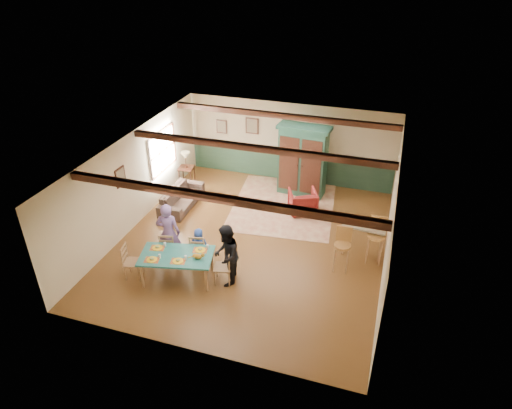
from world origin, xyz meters
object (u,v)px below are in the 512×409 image
(counter_table, at_px, (363,238))
(bar_stool_left, at_px, (342,250))
(table_lamp, at_px, (186,160))
(sofa, at_px, (182,197))
(dining_table, at_px, (178,267))
(person_woman, at_px, (226,255))
(dining_chair_end_left, at_px, (133,262))
(cat, at_px, (197,256))
(bar_stool_right, at_px, (376,241))
(person_child, at_px, (199,245))
(dining_chair_far_left, at_px, (169,247))
(end_table, at_px, (187,175))
(armchair, at_px, (303,202))
(dining_chair_far_right, at_px, (199,248))
(person_man, at_px, (168,233))
(dining_chair_end_right, at_px, (223,266))
(armoire, at_px, (303,161))

(counter_table, relative_size, bar_stool_left, 0.94)
(table_lamp, bearing_deg, sofa, -71.09)
(dining_table, distance_m, person_woman, 1.27)
(dining_chair_end_left, relative_size, cat, 2.64)
(dining_table, xyz_separation_m, bar_stool_right, (4.45, 2.18, 0.26))
(counter_table, bearing_deg, cat, -145.95)
(counter_table, bearing_deg, person_child, -157.51)
(dining_chair_far_left, bearing_deg, end_table, -83.29)
(dining_table, distance_m, armchair, 4.56)
(dining_chair_end_left, bearing_deg, dining_table, -90.00)
(dining_chair_far_right, distance_m, table_lamp, 4.54)
(person_man, height_order, bar_stool_right, person_man)
(dining_chair_end_right, relative_size, table_lamp, 1.66)
(armoire, distance_m, bar_stool_left, 4.10)
(armchair, relative_size, end_table, 1.35)
(end_table, xyz_separation_m, bar_stool_right, (6.42, -2.52, 0.32))
(cat, relative_size, armoire, 0.15)
(dining_chair_end_left, height_order, armoire, armoire)
(dining_chair_far_right, height_order, armchair, dining_chair_far_right)
(dining_chair_end_right, bearing_deg, dining_chair_far_left, -114.92)
(dining_chair_far_right, height_order, sofa, dining_chair_far_right)
(cat, bearing_deg, bar_stool_left, 13.55)
(dining_chair_end_left, height_order, sofa, dining_chair_end_left)
(person_man, bearing_deg, dining_chair_end_left, 46.85)
(dining_table, distance_m, sofa, 3.59)
(dining_chair_end_right, bearing_deg, armchair, 150.94)
(person_woman, xyz_separation_m, table_lamp, (-3.14, 4.44, 0.08))
(counter_table, bearing_deg, dining_table, -149.29)
(dining_chair_end_left, bearing_deg, armoire, -41.03)
(dining_table, relative_size, dining_chair_far_left, 1.89)
(bar_stool_left, bearing_deg, cat, -156.98)
(armoire, relative_size, table_lamp, 4.22)
(armoire, relative_size, bar_stool_left, 1.98)
(armoire, bearing_deg, armchair, -70.59)
(person_man, height_order, sofa, person_man)
(armoire, bearing_deg, dining_table, -104.84)
(cat, relative_size, counter_table, 0.32)
(person_woman, height_order, armchair, person_woman)
(dining_table, xyz_separation_m, armchair, (2.17, 4.01, 0.01))
(armchair, relative_size, counter_table, 0.74)
(sofa, bearing_deg, table_lamp, 17.52)
(dining_chair_far_right, bearing_deg, cat, 100.37)
(sofa, height_order, counter_table, counter_table)
(dining_chair_far_left, bearing_deg, bar_stool_right, -174.90)
(dining_chair_far_right, bearing_deg, dining_chair_end_left, 24.92)
(dining_chair_far_left, relative_size, table_lamp, 1.66)
(dining_table, bearing_deg, dining_chair_far_right, 73.66)
(dining_chair_far_right, height_order, bar_stool_left, bar_stool_left)
(table_lamp, bearing_deg, dining_chair_far_right, -60.92)
(person_woman, bearing_deg, dining_table, -90.00)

